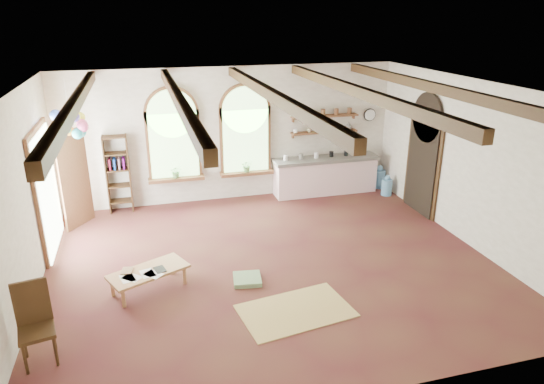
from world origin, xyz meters
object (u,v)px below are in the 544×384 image
object	(u,v)px
kitchen_counter	(325,175)
balloon_cluster	(70,124)
side_chair	(38,340)
coffee_table	(148,273)

from	to	relation	value
kitchen_counter	balloon_cluster	distance (m)	6.08
balloon_cluster	side_chair	bearing A→B (deg)	-93.61
kitchen_counter	balloon_cluster	size ratio (longest dim) A/B	2.36
side_chair	balloon_cluster	distance (m)	4.45
coffee_table	side_chair	distance (m)	2.03
kitchen_counter	side_chair	bearing A→B (deg)	-140.13
kitchen_counter	coffee_table	size ratio (longest dim) A/B	1.91
kitchen_counter	coffee_table	xyz separation A→B (m)	(-4.50, -3.56, -0.15)
side_chair	coffee_table	bearing A→B (deg)	44.23
coffee_table	balloon_cluster	world-z (taller)	balloon_cluster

